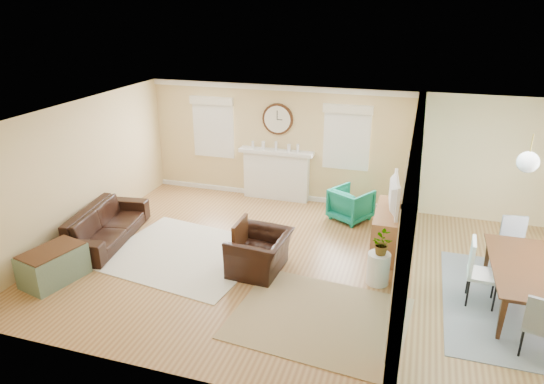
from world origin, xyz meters
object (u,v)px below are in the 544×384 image
object	(u,v)px
credenza	(387,230)
dining_table	(530,288)
green_chair	(351,204)
sofa	(106,225)
eames_chair	(260,253)

from	to	relation	value
credenza	dining_table	distance (m)	2.49
green_chair	credenza	distance (m)	1.43
sofa	credenza	distance (m)	5.27
eames_chair	credenza	distance (m)	2.41
sofa	eames_chair	size ratio (longest dim) A/B	2.12
sofa	dining_table	size ratio (longest dim) A/B	1.11
eames_chair	green_chair	xyz separation A→B (m)	(1.14, 2.55, 0.00)
green_chair	dining_table	distance (m)	3.84
credenza	dining_table	xyz separation A→B (m)	(2.16, -1.24, -0.05)
green_chair	dining_table	world-z (taller)	dining_table
eames_chair	credenza	world-z (taller)	credenza
sofa	dining_table	distance (m)	7.30
sofa	dining_table	xyz separation A→B (m)	(7.30, -0.06, 0.03)
eames_chair	credenza	bearing A→B (deg)	128.22
green_chair	credenza	bearing A→B (deg)	155.93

